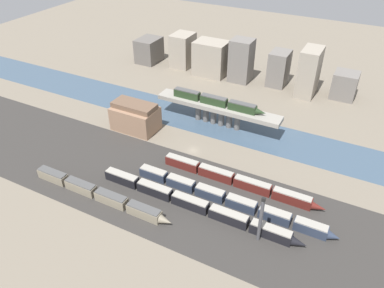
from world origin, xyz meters
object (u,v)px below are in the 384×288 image
(train_yard_far, at_px, (229,200))
(train_yard_near, at_px, (100,194))
(train_on_bridge, at_px, (217,101))
(train_yard_mid, at_px, (195,204))
(train_yard_outer, at_px, (238,181))
(signal_tower, at_px, (261,220))
(warehouse_building, at_px, (135,117))

(train_yard_far, bearing_deg, train_yard_near, -155.96)
(train_on_bridge, relative_size, train_yard_far, 0.61)
(train_yard_near, xyz_separation_m, train_yard_far, (37.87, 16.90, -0.05))
(train_yard_mid, relative_size, train_yard_outer, 1.21)
(train_yard_mid, relative_size, signal_tower, 4.33)
(train_yard_outer, xyz_separation_m, signal_tower, (13.94, -19.32, 5.91))
(train_on_bridge, relative_size, warehouse_building, 2.23)
(train_on_bridge, distance_m, train_yard_outer, 41.09)
(train_on_bridge, distance_m, warehouse_building, 34.06)
(train_yard_near, bearing_deg, train_on_bridge, 76.88)
(warehouse_building, height_order, signal_tower, signal_tower)
(train_yard_outer, height_order, signal_tower, signal_tower)
(train_on_bridge, height_order, train_yard_outer, train_on_bridge)
(train_on_bridge, xyz_separation_m, train_yard_far, (23.98, -42.67, -9.01))
(train_yard_outer, xyz_separation_m, warehouse_building, (-50.79, 13.92, 3.85))
(train_on_bridge, relative_size, signal_tower, 2.56)
(train_yard_far, distance_m, signal_tower, 17.13)
(train_yard_outer, bearing_deg, train_on_bridge, 124.92)
(warehouse_building, relative_size, signal_tower, 1.15)
(train_yard_mid, bearing_deg, warehouse_building, 144.56)
(train_yard_far, relative_size, train_yard_outer, 1.18)
(train_yard_mid, xyz_separation_m, train_yard_outer, (7.72, 16.73, 0.03))
(signal_tower, bearing_deg, train_on_bridge, 125.25)
(train_yard_near, relative_size, signal_tower, 3.31)
(train_yard_outer, bearing_deg, train_yard_far, -84.04)
(train_on_bridge, bearing_deg, train_yard_near, -103.12)
(train_yard_far, distance_m, train_yard_outer, 9.84)
(train_yard_mid, bearing_deg, signal_tower, -6.80)
(train_yard_near, distance_m, train_yard_far, 41.47)
(warehouse_building, bearing_deg, signal_tower, -27.18)
(train_on_bridge, height_order, train_yard_far, train_on_bridge)
(train_yard_near, xyz_separation_m, signal_tower, (50.78, 7.36, 5.94))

